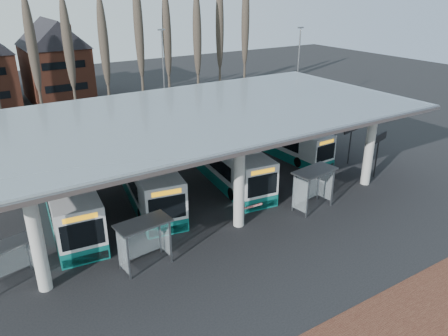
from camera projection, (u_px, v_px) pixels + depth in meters
ground at (262, 243)px, 26.45m from camera, size 140.00×140.00×0.00m
station_canopy at (195, 120)px, 30.48m from camera, size 32.00×16.00×6.34m
poplar_row at (86, 40)px, 48.74m from camera, size 45.10×1.10×14.50m
lamp_post_b at (164, 75)px, 47.59m from camera, size 0.80×0.16×10.17m
lamp_post_c at (298, 71)px, 49.84m from camera, size 0.80×0.16×10.17m
bus_0 at (67, 194)px, 28.96m from camera, size 4.00×12.62×3.45m
bus_1 at (144, 174)px, 31.95m from camera, size 4.75×12.72×3.46m
bus_2 at (224, 159)px, 34.85m from camera, size 4.12×12.45×3.39m
bus_3 at (281, 138)px, 40.19m from camera, size 2.77×11.05×3.05m
shelter_0 at (8, 254)px, 22.39m from camera, size 2.72×1.77×2.33m
shelter_1 at (143, 233)px, 23.64m from camera, size 3.08×1.74×2.75m
shelter_2 at (312, 180)px, 29.84m from camera, size 3.31×1.97×2.90m
info_sign_0 at (379, 141)px, 34.42m from camera, size 2.37×0.78×3.61m
info_sign_1 at (351, 131)px, 37.05m from camera, size 2.33×0.66×3.52m
barrier at (247, 208)px, 28.76m from camera, size 2.17×0.63×1.09m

